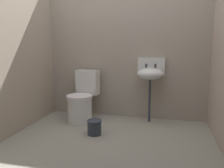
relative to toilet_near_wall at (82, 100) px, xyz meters
name	(u,v)px	position (x,y,z in m)	size (l,w,h in m)	color
ground_plane	(106,150)	(0.62, -0.88, -0.36)	(2.98, 2.85, 0.08)	gray
wall_back	(126,46)	(0.62, 0.40, 0.85)	(2.98, 0.10, 2.34)	#A59888
wall_left	(6,46)	(-0.72, -0.78, 0.85)	(0.10, 2.65, 2.34)	tan
toilet_near_wall	(82,100)	(0.00, 0.00, 0.00)	(0.44, 0.63, 0.78)	silver
sink	(150,74)	(1.04, 0.19, 0.43)	(0.42, 0.35, 0.99)	#2F3640
bucket	(94,127)	(0.38, -0.54, -0.22)	(0.20, 0.20, 0.20)	#2F3640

